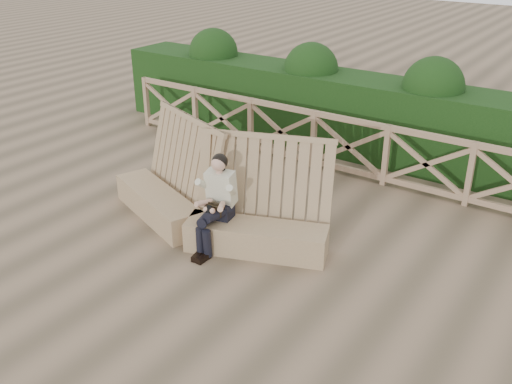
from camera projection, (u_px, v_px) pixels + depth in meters
The scene contains 5 objects.
ground at pixel (231, 259), 7.83m from camera, with size 60.00×60.00×0.00m, color brown.
bench at pixel (208, 207), 8.38m from camera, with size 3.86×1.39×1.56m.
woman at pixel (217, 200), 7.85m from camera, with size 0.45×0.87×1.37m.
guardrail at pixel (348, 147), 10.19m from camera, with size 10.10×0.09×1.10m.
hedge at pixel (377, 119), 11.00m from camera, with size 12.00×1.20×1.50m, color black.
Camera 1 is at (4.09, -5.29, 4.18)m, focal length 40.00 mm.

